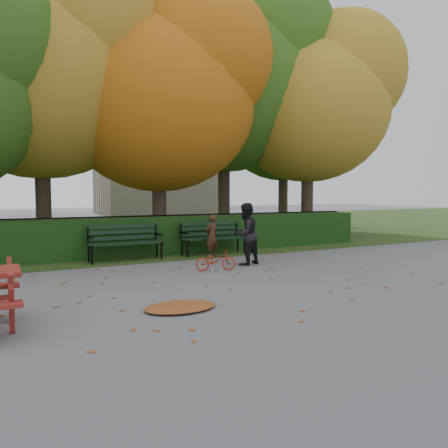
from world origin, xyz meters
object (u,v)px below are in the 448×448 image
tree_b (54,62)px  tree_e (319,99)px  bench_left (125,239)px  child (212,236)px  bicycle (216,260)px  tree_g (293,113)px  tree_c (171,90)px  adult (246,234)px  tree_d (237,74)px  bench_right (212,235)px

tree_b → tree_e: size_ratio=1.08×
bench_left → child: child is taller
bench_left → bicycle: (1.32, -2.33, -0.29)m
tree_e → tree_g: 4.39m
tree_c → adult: 5.88m
bench_left → child: 2.20m
tree_c → tree_d: bearing=22.6°
tree_b → tree_c: 3.42m
bench_left → adult: size_ratio=1.26×
tree_g → adult: bearing=-132.5°
bench_right → bicycle: 2.59m
bicycle → tree_b: bearing=42.8°
bench_left → bicycle: bearing=-60.5°
tree_d → child: 7.41m
child → bicycle: bearing=43.6°
tree_d → child: bearing=-127.0°
tree_c → child: size_ratio=7.23×
tree_c → tree_d: size_ratio=0.84×
tree_c → tree_e: 5.70m
tree_e → child: 7.71m
bench_right → child: (-0.26, -0.50, 0.03)m
bench_left → bench_right: (2.40, 0.00, 0.00)m
bench_right → tree_g: bearing=40.0°
tree_e → child: bearing=-155.7°
tree_g → adult: tree_g is taller
tree_b → bench_right: tree_b is taller
bench_left → child: bearing=-13.2°
tree_e → adult: (-5.53, -4.02, -4.37)m
tree_e → bench_right: 7.38m
tree_e → child: tree_e is taller
bicycle → child: bearing=-6.1°
adult → bicycle: 1.15m
tree_g → bicycle: size_ratio=9.98×
tree_d → bench_left: (-5.18, -3.53, -5.46)m
tree_c → tree_g: tree_g is taller
child → tree_d: bearing=-149.1°
tree_b → bicycle: 7.86m
tree_b → child: size_ratio=7.94×
tree_g → tree_e: bearing=-114.4°
adult → bicycle: size_ratio=1.67×
tree_b → tree_g: tree_b is taller
tree_b → child: bearing=-47.2°
bench_right → tree_c: bearing=96.7°
tree_e → tree_c: bearing=178.1°
bench_left → tree_b: bearing=110.6°
bench_left → adult: adult is taller
tree_b → tree_d: size_ratio=0.92×
tree_e → bench_left: 9.29m
tree_e → bench_left: size_ratio=4.53×
tree_b → bicycle: size_ratio=10.26×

